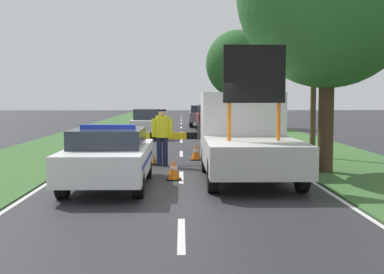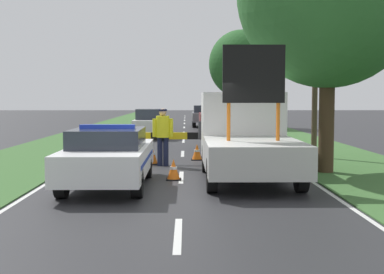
# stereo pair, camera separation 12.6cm
# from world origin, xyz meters

# --- Properties ---
(ground_plane) EXTENTS (160.00, 160.00, 0.00)m
(ground_plane) POSITION_xyz_m (0.00, 0.00, 0.00)
(ground_plane) COLOR #28282B
(lane_markings) EXTENTS (6.83, 69.17, 0.01)m
(lane_markings) POSITION_xyz_m (0.00, 17.62, 0.00)
(lane_markings) COLOR silver
(lane_markings) RESTS_ON ground
(grass_verge_left) EXTENTS (3.94, 120.00, 0.03)m
(grass_verge_left) POSITION_xyz_m (-5.43, 20.00, 0.01)
(grass_verge_left) COLOR #38602D
(grass_verge_left) RESTS_ON ground
(grass_verge_right) EXTENTS (3.94, 120.00, 0.03)m
(grass_verge_right) POSITION_xyz_m (5.43, 20.00, 0.01)
(grass_verge_right) COLOR #38602D
(grass_verge_right) RESTS_ON ground
(police_car) EXTENTS (1.87, 4.75, 1.52)m
(police_car) POSITION_xyz_m (-1.73, 0.84, 0.74)
(police_car) COLOR white
(police_car) RESTS_ON ground
(work_truck) EXTENTS (2.27, 5.39, 3.39)m
(work_truck) POSITION_xyz_m (1.73, 2.30, 1.11)
(work_truck) COLOR white
(work_truck) RESTS_ON ground
(road_barrier) EXTENTS (3.56, 0.08, 1.02)m
(road_barrier) POSITION_xyz_m (0.17, 5.37, 0.85)
(road_barrier) COLOR black
(road_barrier) RESTS_ON ground
(police_officer) EXTENTS (0.65, 0.41, 1.81)m
(police_officer) POSITION_xyz_m (-0.60, 4.83, 1.08)
(police_officer) COLOR #191E38
(police_officer) RESTS_ON ground
(pedestrian_civilian) EXTENTS (0.62, 0.39, 1.72)m
(pedestrian_civilian) POSITION_xyz_m (0.82, 4.71, 1.01)
(pedestrian_civilian) COLOR brown
(pedestrian_civilian) RESTS_ON ground
(traffic_cone_near_police) EXTENTS (0.40, 0.40, 0.56)m
(traffic_cone_near_police) POSITION_xyz_m (0.51, 6.41, 0.28)
(traffic_cone_near_police) COLOR black
(traffic_cone_near_police) RESTS_ON ground
(traffic_cone_centre_front) EXTENTS (0.39, 0.39, 0.55)m
(traffic_cone_centre_front) POSITION_xyz_m (-0.20, 1.92, 0.27)
(traffic_cone_centre_front) COLOR black
(traffic_cone_centre_front) RESTS_ON ground
(traffic_cone_near_truck) EXTENTS (0.35, 0.35, 0.48)m
(traffic_cone_near_truck) POSITION_xyz_m (2.03, 5.03, 0.24)
(traffic_cone_near_truck) COLOR black
(traffic_cone_near_truck) RESTS_ON ground
(traffic_cone_behind_barrier) EXTENTS (0.45, 0.45, 0.63)m
(traffic_cone_behind_barrier) POSITION_xyz_m (-2.73, 5.88, 0.31)
(traffic_cone_behind_barrier) COLOR black
(traffic_cone_behind_barrier) RESTS_ON ground
(traffic_cone_lane_edge) EXTENTS (0.45, 0.45, 0.62)m
(traffic_cone_lane_edge) POSITION_xyz_m (-0.98, 5.27, 0.31)
(traffic_cone_lane_edge) COLOR black
(traffic_cone_lane_edge) RESTS_ON ground
(queued_car_hatch_blue) EXTENTS (1.84, 4.26, 1.49)m
(queued_car_hatch_blue) POSITION_xyz_m (1.82, 9.66, 0.80)
(queued_car_hatch_blue) COLOR navy
(queued_car_hatch_blue) RESTS_ON ground
(queued_car_van_white) EXTENTS (1.73, 4.05, 1.55)m
(queued_car_van_white) POSITION_xyz_m (-1.72, 16.58, 0.80)
(queued_car_van_white) COLOR silver
(queued_car_van_white) RESTS_ON ground
(queued_car_wagon_maroon) EXTENTS (1.78, 4.18, 1.70)m
(queued_car_wagon_maroon) POSITION_xyz_m (1.89, 21.99, 0.88)
(queued_car_wagon_maroon) COLOR maroon
(queued_car_wagon_maroon) RESTS_ON ground
(queued_car_suv_grey) EXTENTS (1.83, 4.11, 1.58)m
(queued_car_suv_grey) POSITION_xyz_m (1.52, 27.64, 0.83)
(queued_car_suv_grey) COLOR slate
(queued_car_suv_grey) RESTS_ON ground
(roadside_tree_near_left) EXTENTS (4.62, 4.62, 6.99)m
(roadside_tree_near_left) POSITION_xyz_m (4.09, 26.50, 4.55)
(roadside_tree_near_left) COLOR #42301E
(roadside_tree_near_left) RESTS_ON ground
(utility_pole) EXTENTS (1.20, 0.20, 8.38)m
(utility_pole) POSITION_xyz_m (4.71, 7.01, 4.30)
(utility_pole) COLOR #473828
(utility_pole) RESTS_ON ground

